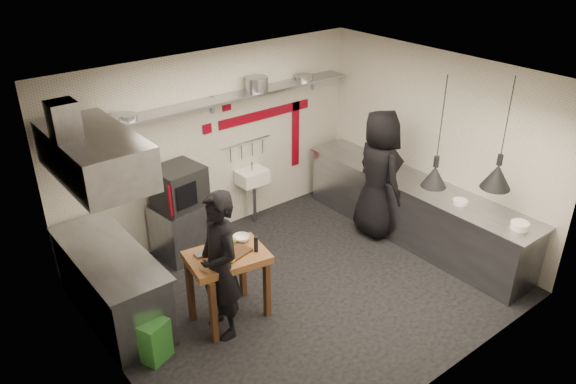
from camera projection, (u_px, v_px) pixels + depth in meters
floor at (304, 289)px, 7.45m from camera, size 5.00×5.00×0.00m
ceiling at (307, 83)px, 6.18m from camera, size 5.00×5.00×0.00m
wall_back at (214, 145)px, 8.28m from camera, size 5.00×0.04×2.80m
wall_front at (447, 275)px, 5.35m from camera, size 5.00×0.04×2.80m
wall_left at (108, 270)px, 5.43m from camera, size 0.04×4.20×2.80m
wall_right at (436, 147)px, 8.20m from camera, size 0.04×4.20×2.80m
red_band_horiz at (266, 114)px, 8.67m from camera, size 1.70×0.02×0.14m
red_band_vert at (296, 134)px, 9.22m from camera, size 0.14×0.02×1.10m
red_tile_a at (227, 106)px, 8.15m from camera, size 0.14×0.02×0.14m
red_tile_b at (207, 129)px, 8.08m from camera, size 0.14×0.02×0.14m
back_shelf at (217, 101)px, 7.83m from camera, size 4.60×0.34×0.04m
shelf_bracket_left at (80, 135)px, 6.92m from camera, size 0.04×0.06×0.24m
shelf_bracket_mid at (212, 105)px, 7.98m from camera, size 0.04×0.06×0.24m
shelf_bracket_right at (313, 82)px, 9.03m from camera, size 0.04×0.06×0.24m
pan_far_left at (113, 119)px, 6.96m from camera, size 0.32×0.32×0.09m
pan_mid_left at (127, 117)px, 7.06m from camera, size 0.28×0.28×0.07m
stock_pot at (257, 84)px, 8.15m from camera, size 0.35×0.35×0.20m
pan_right at (304, 77)px, 8.68m from camera, size 0.29×0.29×0.08m
oven_stand at (181, 230)px, 8.05m from camera, size 0.77×0.72×0.80m
combi_oven at (179, 187)px, 7.74m from camera, size 0.70×0.66×0.58m
oven_door at (186, 194)px, 7.53m from camera, size 0.55×0.11×0.46m
oven_glass at (187, 196)px, 7.49m from camera, size 0.33×0.06×0.34m
hand_sink at (252, 177)px, 8.74m from camera, size 0.46×0.34×0.22m
sink_tap at (252, 166)px, 8.66m from camera, size 0.03×0.03×0.14m
sink_drain at (254, 203)px, 8.91m from camera, size 0.06×0.06×0.66m
utensil_rail at (246, 142)px, 8.59m from camera, size 0.90×0.02×0.02m
counter_right at (413, 211)px, 8.44m from camera, size 0.70×3.80×0.90m
counter_right_top at (417, 183)px, 8.23m from camera, size 0.76×3.90×0.03m
plate_stack at (520, 225)px, 7.02m from camera, size 0.30×0.30×0.09m
small_bowl_right at (460, 202)px, 7.63m from camera, size 0.24×0.24×0.05m
counter_left at (112, 285)px, 6.78m from camera, size 0.70×1.90×0.90m
counter_left_top at (107, 253)px, 6.57m from camera, size 0.76×2.00×0.03m
extractor_hood at (94, 155)px, 6.04m from camera, size 0.78×1.60×0.50m
hood_duct at (64, 125)px, 5.72m from camera, size 0.28×0.28×0.50m
green_bin at (152, 339)px, 6.23m from camera, size 0.41×0.41×0.50m
prep_table at (229, 286)px, 6.75m from camera, size 1.01×0.78×0.92m
cutting_board at (235, 253)px, 6.55m from camera, size 0.41×0.33×0.02m
pepper_mill at (256, 244)px, 6.55m from camera, size 0.06×0.06×0.20m
lemon_a at (223, 262)px, 6.32m from camera, size 0.08×0.08×0.07m
lemon_b at (232, 260)px, 6.37m from camera, size 0.08×0.08×0.07m
veg_ball at (233, 241)px, 6.71m from camera, size 0.11×0.11×0.09m
steel_tray at (202, 254)px, 6.52m from camera, size 0.17×0.12×0.03m
bowl at (241, 238)px, 6.80m from camera, size 0.27×0.27×0.06m
heat_lamp_near at (440, 133)px, 6.83m from camera, size 0.36×0.36×1.45m
heat_lamp_far at (505, 134)px, 6.79m from camera, size 0.45×0.45×1.45m
chef_left at (220, 266)px, 6.33m from camera, size 0.48×0.70×1.84m
chef_right at (379, 174)px, 8.34m from camera, size 0.85×1.09×1.98m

